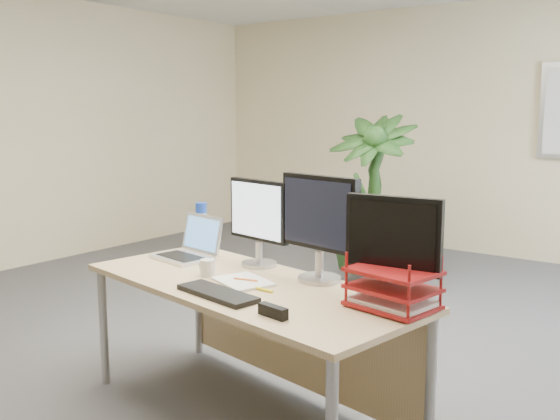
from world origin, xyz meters
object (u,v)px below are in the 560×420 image
Objects in this scene: floor_plant at (371,202)px; monitor_left at (259,217)px; laptop at (190,247)px; desk at (262,307)px; monitor_right at (319,221)px.

floor_plant reaches higher than monitor_left.
floor_plant is 2.31m from laptop.
floor_plant is at bearing 105.88° from desk.
floor_plant reaches higher than desk.
laptop is (-0.63, 0.13, 0.21)m from desk.
floor_plant reaches higher than laptop.
desk is 0.51m from monitor_left.
monitor_left is (0.50, -2.22, 0.22)m from floor_plant.
floor_plant reaches higher than monitor_right.
monitor_left is 1.25× the size of laptop.
floor_plant is at bearing 112.37° from monitor_right.
desk is 0.68m from laptop.
floor_plant is 2.48m from monitor_right.
monitor_left is 0.44m from monitor_right.
monitor_left is (-0.19, 0.22, 0.42)m from desk.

